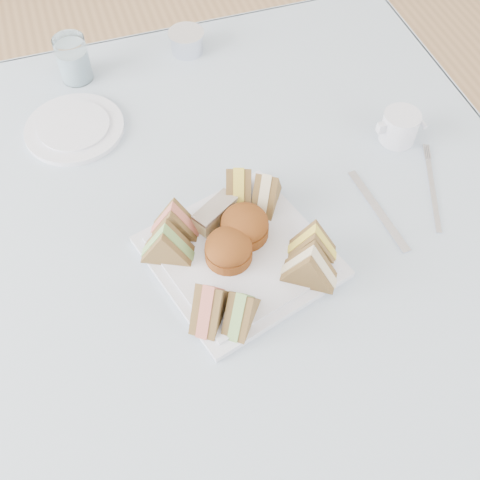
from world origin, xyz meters
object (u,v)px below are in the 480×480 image
object	(u,v)px
table	(232,321)
serving_plate	(240,257)
water_glass	(73,59)
creamer_jug	(400,127)

from	to	relation	value
table	serving_plate	distance (m)	0.39
table	water_glass	world-z (taller)	water_glass
serving_plate	water_glass	bearing A→B (deg)	92.44
serving_plate	creamer_jug	xyz separation A→B (m)	(0.35, 0.16, 0.02)
serving_plate	table	bearing A→B (deg)	66.69
water_glass	creamer_jug	xyz separation A→B (m)	(0.51, -0.34, -0.02)
serving_plate	water_glass	distance (m)	0.53
water_glass	creamer_jug	world-z (taller)	water_glass
serving_plate	creamer_jug	world-z (taller)	creamer_jug
serving_plate	water_glass	world-z (taller)	water_glass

